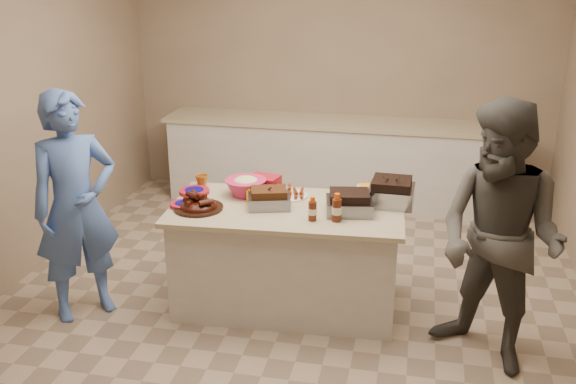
% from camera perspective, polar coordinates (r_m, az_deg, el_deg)
% --- Properties ---
extents(room, '(4.50, 5.00, 2.70)m').
position_cam_1_polar(room, '(5.04, 0.40, -9.52)').
color(room, gray).
rests_on(room, ground).
extents(back_counter, '(3.60, 0.64, 0.90)m').
position_cam_1_polar(back_counter, '(6.87, 4.08, 2.72)').
color(back_counter, beige).
rests_on(back_counter, ground).
extents(island, '(1.73, 0.98, 0.80)m').
position_cam_1_polar(island, '(4.98, -0.12, -9.92)').
color(island, beige).
rests_on(island, ground).
extents(rib_platter, '(0.44, 0.44, 0.14)m').
position_cam_1_polar(rib_platter, '(4.65, -7.94, -1.51)').
color(rib_platter, '#3B0F07').
rests_on(rib_platter, island).
extents(pulled_pork_tray, '(0.35, 0.30, 0.09)m').
position_cam_1_polar(pulled_pork_tray, '(4.64, -1.70, -1.35)').
color(pulled_pork_tray, '#47230F').
rests_on(pulled_pork_tray, island).
extents(brisket_tray, '(0.36, 0.32, 0.10)m').
position_cam_1_polar(brisket_tray, '(4.56, 5.44, -1.82)').
color(brisket_tray, black).
rests_on(brisket_tray, island).
extents(roasting_pan, '(0.34, 0.34, 0.13)m').
position_cam_1_polar(roasting_pan, '(4.76, 9.12, -1.02)').
color(roasting_pan, gray).
rests_on(roasting_pan, island).
extents(coleslaw_bowl, '(0.33, 0.33, 0.21)m').
position_cam_1_polar(coleslaw_bowl, '(4.88, -3.74, -0.28)').
color(coleslaw_bowl, '#CA2257').
rests_on(coleslaw_bowl, island).
extents(sausage_plate, '(0.33, 0.33, 0.05)m').
position_cam_1_polar(sausage_plate, '(4.84, 0.12, -0.40)').
color(sausage_plate, silver).
rests_on(sausage_plate, island).
extents(mac_cheese_dish, '(0.31, 0.25, 0.07)m').
position_cam_1_polar(mac_cheese_dish, '(4.91, 7.80, -0.30)').
color(mac_cheese_dish, orange).
rests_on(mac_cheese_dish, island).
extents(bbq_bottle_a, '(0.06, 0.06, 0.17)m').
position_cam_1_polar(bbq_bottle_a, '(4.41, 2.18, -2.53)').
color(bbq_bottle_a, '#441A0D').
rests_on(bbq_bottle_a, island).
extents(bbq_bottle_b, '(0.07, 0.07, 0.20)m').
position_cam_1_polar(bbq_bottle_b, '(4.41, 4.33, -2.58)').
color(bbq_bottle_b, '#441A0D').
rests_on(bbq_bottle_b, island).
extents(mustard_bottle, '(0.05, 0.05, 0.12)m').
position_cam_1_polar(mustard_bottle, '(4.75, -3.46, -0.85)').
color(mustard_bottle, yellow).
rests_on(mustard_bottle, island).
extents(sauce_bowl, '(0.13, 0.05, 0.13)m').
position_cam_1_polar(sauce_bowl, '(4.76, -1.53, -0.80)').
color(sauce_bowl, silver).
rests_on(sauce_bowl, island).
extents(plate_stack_large, '(0.24, 0.24, 0.03)m').
position_cam_1_polar(plate_stack_large, '(4.97, -8.32, -0.10)').
color(plate_stack_large, maroon).
rests_on(plate_stack_large, island).
extents(plate_stack_small, '(0.20, 0.20, 0.03)m').
position_cam_1_polar(plate_stack_small, '(4.71, -9.30, -1.27)').
color(plate_stack_small, maroon).
rests_on(plate_stack_small, island).
extents(plastic_cup, '(0.11, 0.10, 0.10)m').
position_cam_1_polar(plastic_cup, '(5.10, -7.65, 0.50)').
color(plastic_cup, '#935011').
rests_on(plastic_cup, island).
extents(basket_stack, '(0.25, 0.21, 0.11)m').
position_cam_1_polar(basket_stack, '(4.99, -2.11, 0.21)').
color(basket_stack, maroon).
rests_on(basket_stack, island).
extents(guest_blue, '(1.62, 1.60, 0.40)m').
position_cam_1_polar(guest_blue, '(5.12, -17.32, -10.03)').
color(guest_blue, '#4568B1').
rests_on(guest_blue, ground).
extents(guest_gray, '(1.71, 1.89, 0.66)m').
position_cam_1_polar(guest_gray, '(4.55, 17.08, -14.05)').
color(guest_gray, '#4B4943').
rests_on(guest_gray, ground).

